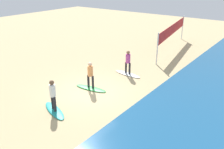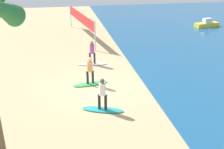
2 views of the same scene
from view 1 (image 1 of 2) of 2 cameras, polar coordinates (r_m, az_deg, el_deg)
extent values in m
plane|color=tan|center=(14.78, -5.13, -3.97)|extent=(60.00, 60.00, 0.00)
ellipsoid|color=white|center=(17.21, 3.64, 0.14)|extent=(0.75, 2.14, 0.09)
cylinder|color=#232328|center=(16.96, 4.09, 1.36)|extent=(0.14, 0.14, 0.78)
cylinder|color=#232328|center=(17.14, 3.25, 1.62)|extent=(0.14, 0.14, 0.78)
cylinder|color=#B74293|center=(16.82, 3.73, 3.72)|extent=(0.32, 0.32, 0.62)
sphere|color=#9E704C|center=(16.69, 3.77, 5.12)|extent=(0.24, 0.24, 0.24)
ellipsoid|color=green|center=(15.10, -4.92, -3.19)|extent=(0.83, 2.16, 0.09)
cylinder|color=#232328|center=(14.83, -4.46, -1.81)|extent=(0.14, 0.14, 0.78)
cylinder|color=#232328|center=(15.00, -5.48, -1.56)|extent=(0.14, 0.14, 0.78)
cylinder|color=#E58C4C|center=(14.65, -5.06, 0.82)|extent=(0.32, 0.32, 0.62)
sphere|color=tan|center=(14.49, -5.12, 2.40)|extent=(0.24, 0.24, 0.24)
ellipsoid|color=teal|center=(13.04, -13.18, -8.12)|extent=(1.25, 2.16, 0.09)
cylinder|color=#232328|center=(12.69, -13.10, -6.74)|extent=(0.14, 0.14, 0.78)
cylinder|color=#232328|center=(12.96, -13.60, -6.15)|extent=(0.14, 0.14, 0.78)
cylinder|color=white|center=(12.51, -13.63, -3.62)|extent=(0.32, 0.32, 0.62)
sphere|color=brown|center=(12.34, -13.81, -1.83)|extent=(0.24, 0.24, 0.24)
cylinder|color=silver|center=(27.63, 16.01, 10.42)|extent=(0.10, 0.10, 2.50)
cylinder|color=silver|center=(19.09, 10.44, 5.88)|extent=(0.10, 0.10, 2.50)
cube|color=red|center=(23.18, 13.87, 10.13)|extent=(8.87, 1.58, 0.90)
camera|label=2|loc=(11.46, -77.60, 7.07)|focal=42.90mm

